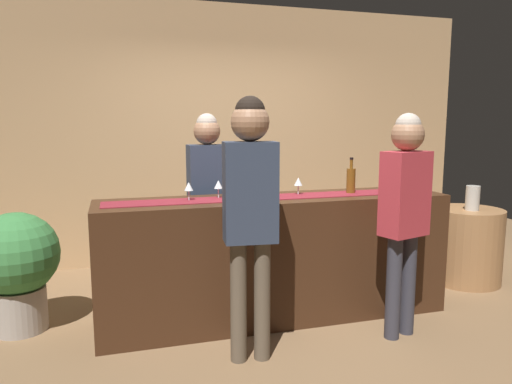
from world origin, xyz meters
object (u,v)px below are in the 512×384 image
customer_browsing (250,200)px  bartender (208,186)px  wine_glass_near_customer (218,185)px  wine_bottle_amber (351,180)px  wine_glass_mid_counter (189,187)px  potted_plant_tall (17,263)px  wine_glass_far_end (298,182)px  vase_on_side_table (473,198)px  round_side_table (466,245)px  wine_bottle_green (265,182)px  customer_sipping (405,202)px

customer_browsing → bartender: bearing=98.2°
wine_glass_near_customer → customer_browsing: customer_browsing is taller
wine_bottle_amber → wine_glass_mid_counter: 1.36m
wine_glass_near_customer → customer_browsing: size_ratio=0.08×
customer_browsing → potted_plant_tall: size_ratio=1.90×
wine_glass_far_end → wine_glass_mid_counter: bearing=-177.6°
wine_glass_far_end → vase_on_side_table: bearing=4.8°
wine_bottle_amber → bartender: size_ratio=0.18×
wine_glass_mid_counter → customer_browsing: 0.73m
round_side_table → wine_glass_far_end: bearing=-173.2°
wine_glass_mid_counter → bartender: bartender is taller
wine_glass_far_end → customer_browsing: (-0.61, -0.70, -0.01)m
wine_bottle_green → bartender: size_ratio=0.18×
bartender → vase_on_side_table: (2.53, -0.35, -0.17)m
bartender → customer_browsing: customer_browsing is taller
vase_on_side_table → round_side_table: bearing=74.2°
wine_glass_far_end → customer_browsing: 0.93m
customer_browsing → round_side_table: 2.77m
vase_on_side_table → potted_plant_tall: size_ratio=0.26×
wine_bottle_green → vase_on_side_table: size_ratio=1.26×
wine_bottle_amber → vase_on_side_table: wine_bottle_amber is taller
wine_bottle_green → wine_bottle_amber: same height
wine_bottle_green → wine_glass_near_customer: 0.38m
bartender → customer_sipping: size_ratio=1.01×
wine_glass_mid_counter → potted_plant_tall: size_ratio=0.16×
vase_on_side_table → potted_plant_tall: (-4.06, 0.09, -0.33)m
wine_bottle_green → wine_glass_mid_counter: size_ratio=2.10×
wine_glass_mid_counter → wine_glass_far_end: same height
customer_sipping → customer_browsing: (-1.17, -0.04, 0.08)m
wine_glass_mid_counter → vase_on_side_table: (2.78, 0.20, -0.24)m
wine_bottle_amber → customer_sipping: (0.11, -0.62, -0.09)m
wine_glass_near_customer → potted_plant_tall: (-1.51, 0.23, -0.57)m
wine_glass_mid_counter → vase_on_side_table: 2.80m
wine_bottle_amber → wine_glass_mid_counter: size_ratio=2.10×
wine_bottle_amber → wine_glass_far_end: wine_bottle_amber is taller
wine_bottle_amber → round_side_table: wine_bottle_amber is taller
wine_glass_far_end → potted_plant_tall: size_ratio=0.16×
wine_glass_near_customer → vase_on_side_table: bearing=3.3°
wine_bottle_amber → wine_glass_far_end: size_ratio=2.10×
customer_browsing → round_side_table: customer_browsing is taller
wine_glass_far_end → vase_on_side_table: wine_glass_far_end is taller
wine_glass_mid_counter → vase_on_side_table: wine_glass_mid_counter is taller
wine_glass_mid_counter → customer_sipping: bearing=-23.1°
customer_sipping → wine_glass_near_customer: bearing=134.8°
wine_bottle_green → potted_plant_tall: size_ratio=0.33×
wine_bottle_green → wine_glass_far_end: (0.29, 0.00, -0.01)m
wine_bottle_amber → wine_glass_near_customer: 1.12m
wine_bottle_amber → wine_glass_near_customer: wine_bottle_amber is taller
potted_plant_tall → wine_bottle_green: bearing=-7.4°
wine_bottle_green → potted_plant_tall: bearing=172.6°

